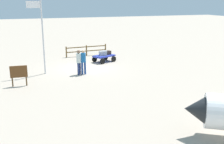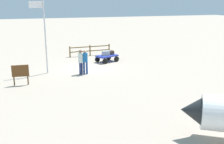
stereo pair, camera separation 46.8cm
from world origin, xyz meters
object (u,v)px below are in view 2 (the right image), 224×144
Objects in this scene: suitcase_grey at (107,53)px; flagpole at (44,31)px; signboard at (20,72)px; luggage_cart at (107,57)px; worker_trailing at (85,60)px; suitcase_navy at (111,53)px; suitcase_olive at (106,53)px; worker_lead at (81,60)px.

flagpole is (5.30, 2.18, 2.26)m from suitcase_grey.
flagpole reaches higher than signboard.
worker_trailing reaches higher than luggage_cart.
flagpole reaches higher than worker_trailing.
suitcase_olive is at bearing 29.33° from suitcase_navy.
worker_lead is at bearing 48.25° from suitcase_olive.
signboard is (7.03, 4.62, 0.06)m from suitcase_grey.
signboard is at bearing 33.33° from suitcase_grey.
worker_trailing is (3.05, 3.52, 0.29)m from suitcase_navy.
suitcase_navy is 0.31× the size of worker_lead.
worker_trailing is at bearing -163.52° from signboard.
flagpole reaches higher than worker_lead.
flagpole reaches higher than suitcase_grey.
worker_trailing is at bearing 51.44° from luggage_cart.
luggage_cart is 3.80× the size of suitcase_navy.
worker_lead is at bearing 47.77° from suitcase_grey.
worker_trailing is at bearing 51.47° from suitcase_grey.
suitcase_olive is at bearing 28.17° from luggage_cart.
suitcase_navy is at bearing -150.67° from suitcase_olive.
luggage_cart is at bearing -151.83° from suitcase_olive.
signboard is (1.72, 2.44, -2.19)m from flagpole.
suitcase_navy is 4.67m from worker_trailing.
suitcase_navy is 0.65m from suitcase_olive.
signboard is at bearing 16.48° from worker_trailing.
luggage_cart is at bearing -128.56° from worker_trailing.
suitcase_grey reaches higher than luggage_cart.
suitcase_navy reaches higher than luggage_cart.
luggage_cart is 3.40× the size of suitcase_olive.
flagpole is (5.71, 2.37, 2.29)m from suitcase_navy.
signboard is (4.38, 1.30, -0.20)m from worker_trailing.
worker_trailing reaches higher than suitcase_olive.
worker_lead reaches higher than suitcase_olive.
worker_trailing reaches higher than signboard.
luggage_cart is 0.40× the size of flagpole.
suitcase_grey is 0.28× the size of worker_lead.
suitcase_olive is 4.21m from worker_lead.
flagpole reaches higher than luggage_cart.
suitcase_navy is 0.10× the size of flagpole.
signboard is at bearing 54.81° from flagpole.
flagpole is at bearing 21.91° from luggage_cart.
signboard is at bearing 33.14° from luggage_cart.
worker_lead is 3.26m from flagpole.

